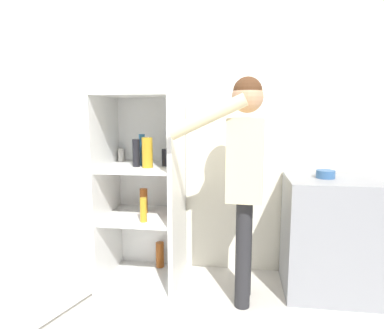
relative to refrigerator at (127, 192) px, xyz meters
The scene contains 6 objects.
ground_plane 1.01m from the refrigerator, 58.57° to the right, with size 12.00×12.00×0.00m, color beige.
wall_back 0.73m from the refrigerator, 55.22° to the left, with size 7.00×0.06×2.55m.
refrigerator is the anchor object (origin of this frame).
person 0.98m from the refrigerator, ahead, with size 0.67×0.59×1.70m.
counter 1.67m from the refrigerator, ahead, with size 0.71×0.57×0.93m.
bowl 1.59m from the refrigerator, ahead, with size 0.14×0.14×0.06m.
Camera 1 is at (0.58, -2.09, 1.44)m, focal length 32.00 mm.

